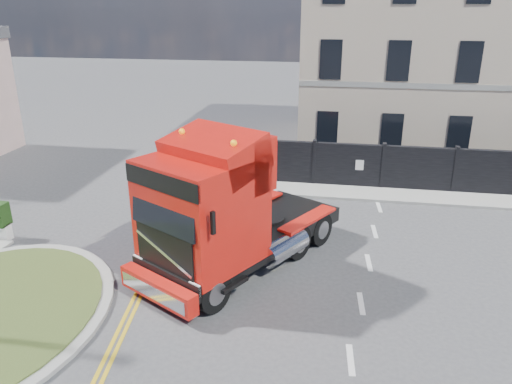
# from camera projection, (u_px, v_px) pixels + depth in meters

# --- Properties ---
(ground) EXTENTS (120.00, 120.00, 0.00)m
(ground) POSITION_uv_depth(u_px,v_px,m) (258.00, 286.00, 14.53)
(ground) COLOR #424244
(ground) RESTS_ON ground
(hoarding_fence) EXTENTS (18.80, 0.25, 2.00)m
(hoarding_fence) POSITION_uv_depth(u_px,v_px,m) (443.00, 171.00, 21.41)
(hoarding_fence) COLOR black
(hoarding_fence) RESTS_ON ground
(georgian_building) EXTENTS (12.30, 10.30, 12.80)m
(georgian_building) POSITION_uv_depth(u_px,v_px,m) (420.00, 43.00, 26.72)
(georgian_building) COLOR beige
(georgian_building) RESTS_ON ground
(pavement_far) EXTENTS (20.00, 1.60, 0.12)m
(pavement_far) POSITION_uv_depth(u_px,v_px,m) (431.00, 198.00, 21.00)
(pavement_far) COLOR gray
(pavement_far) RESTS_ON ground
(truck) EXTENTS (5.92, 7.63, 4.34)m
(truck) POSITION_uv_depth(u_px,v_px,m) (220.00, 215.00, 14.52)
(truck) COLOR black
(truck) RESTS_ON ground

